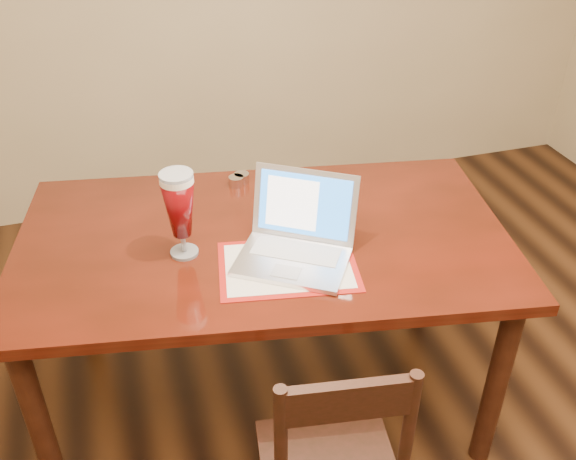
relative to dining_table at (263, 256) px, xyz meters
name	(u,v)px	position (x,y,z in m)	size (l,w,h in m)	color
room_shell	(542,17)	(0.35, -0.79, 1.03)	(4.51, 5.01, 2.71)	tan
dining_table	(263,256)	(0.00, 0.00, 0.00)	(1.88, 1.26, 1.13)	#491309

